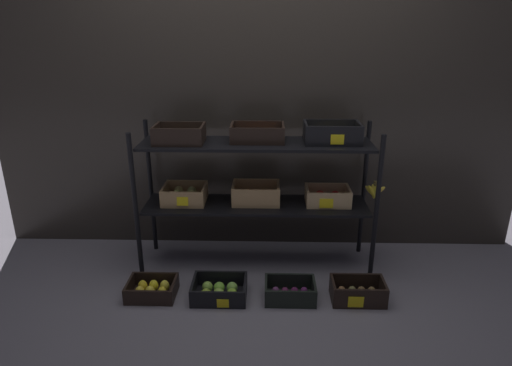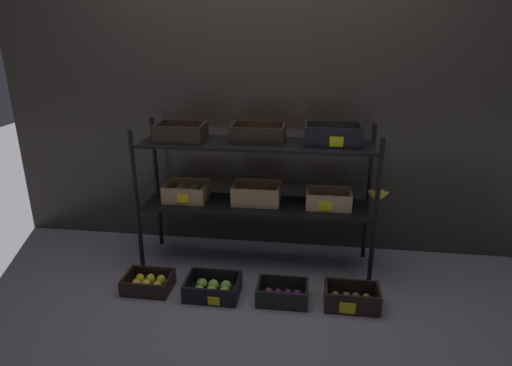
{
  "view_description": "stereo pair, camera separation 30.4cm",
  "coord_description": "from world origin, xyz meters",
  "px_view_note": "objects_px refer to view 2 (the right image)",
  "views": [
    {
      "loc": [
        0.07,
        -2.86,
        1.66
      ],
      "look_at": [
        0.0,
        0.0,
        0.63
      ],
      "focal_mm": 30.74,
      "sensor_mm": 36.0,
      "label": 1
    },
    {
      "loc": [
        0.38,
        -2.84,
        1.66
      ],
      "look_at": [
        0.0,
        0.0,
        0.63
      ],
      "focal_mm": 30.74,
      "sensor_mm": 36.0,
      "label": 2
    }
  ],
  "objects_px": {
    "crate_ground_lemon": "(149,283)",
    "crate_ground_kiwi": "(351,299)",
    "display_rack": "(258,172)",
    "crate_ground_plum": "(283,294)",
    "crate_ground_apple_green": "(213,289)"
  },
  "relations": [
    {
      "from": "crate_ground_lemon",
      "to": "crate_ground_kiwi",
      "type": "bearing_deg",
      "value": -0.67
    },
    {
      "from": "display_rack",
      "to": "crate_ground_lemon",
      "type": "xyz_separation_m",
      "value": [
        -0.68,
        -0.45,
        -0.66
      ]
    },
    {
      "from": "crate_ground_lemon",
      "to": "crate_ground_plum",
      "type": "height_order",
      "value": "crate_ground_plum"
    },
    {
      "from": "display_rack",
      "to": "crate_ground_kiwi",
      "type": "relative_size",
      "value": 5.12
    },
    {
      "from": "crate_ground_lemon",
      "to": "crate_ground_plum",
      "type": "distance_m",
      "value": 0.89
    },
    {
      "from": "crate_ground_lemon",
      "to": "crate_ground_apple_green",
      "type": "bearing_deg",
      "value": -0.71
    },
    {
      "from": "display_rack",
      "to": "crate_ground_lemon",
      "type": "distance_m",
      "value": 1.05
    },
    {
      "from": "display_rack",
      "to": "crate_ground_plum",
      "type": "bearing_deg",
      "value": -64.91
    },
    {
      "from": "crate_ground_plum",
      "to": "crate_ground_kiwi",
      "type": "bearing_deg",
      "value": -0.69
    },
    {
      "from": "crate_ground_plum",
      "to": "crate_ground_kiwi",
      "type": "height_order",
      "value": "crate_ground_kiwi"
    },
    {
      "from": "crate_ground_lemon",
      "to": "crate_ground_kiwi",
      "type": "distance_m",
      "value": 1.33
    },
    {
      "from": "crate_ground_apple_green",
      "to": "crate_ground_plum",
      "type": "bearing_deg",
      "value": -0.62
    },
    {
      "from": "crate_ground_apple_green",
      "to": "crate_ground_plum",
      "type": "distance_m",
      "value": 0.46
    },
    {
      "from": "display_rack",
      "to": "crate_ground_apple_green",
      "type": "height_order",
      "value": "display_rack"
    },
    {
      "from": "crate_ground_plum",
      "to": "crate_ground_kiwi",
      "type": "xyz_separation_m",
      "value": [
        0.43,
        -0.01,
        0.01
      ]
    }
  ]
}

